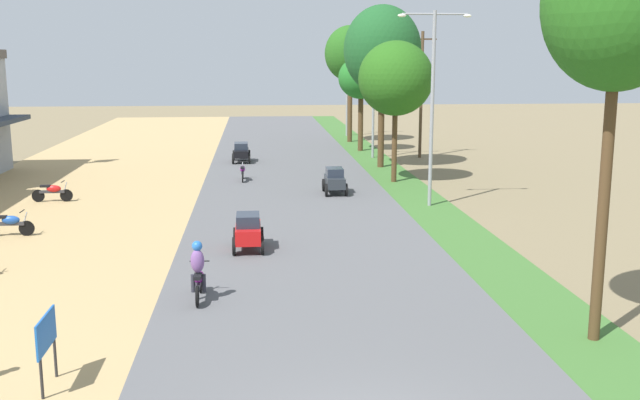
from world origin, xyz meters
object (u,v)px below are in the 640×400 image
(streetlamp_near, at_px, (432,96))
(median_tree_fourth, at_px, (361,79))
(median_tree_third, at_px, (382,50))
(median_tree_second, at_px, (396,79))
(median_tree_fifth, at_px, (350,54))
(utility_pole_near, at_px, (421,92))
(car_sedan_black, at_px, (241,151))
(median_tree_nearest, at_px, (618,5))
(streetlamp_far, at_px, (347,83))
(car_hatchback_red, at_px, (248,230))
(streetlamp_mid, at_px, (373,94))
(parked_motorbike_third, at_px, (53,191))
(motorbike_foreground_rider, at_px, (198,272))
(parked_motorbike_second, at_px, (9,223))
(street_signboard, at_px, (46,337))
(car_hatchback_charcoal, at_px, (335,180))
(motorbike_ahead_second, at_px, (243,171))

(streetlamp_near, bearing_deg, median_tree_fourth, 90.84)
(median_tree_third, bearing_deg, median_tree_second, -92.13)
(median_tree_fifth, xyz_separation_m, utility_pole_near, (3.47, -8.98, -2.47))
(median_tree_third, relative_size, car_sedan_black, 4.15)
(median_tree_nearest, distance_m, streetlamp_far, 45.10)
(car_sedan_black, bearing_deg, median_tree_fifth, 52.37)
(streetlamp_far, bearing_deg, car_hatchback_red, -102.30)
(streetlamp_mid, bearing_deg, median_tree_fifth, 92.00)
(streetlamp_far, height_order, utility_pole_near, utility_pole_near)
(parked_motorbike_third, distance_m, motorbike_foreground_rider, 16.33)
(parked_motorbike_second, height_order, median_tree_fifth, median_tree_fifth)
(median_tree_third, bearing_deg, median_tree_nearest, -89.31)
(car_hatchback_red, bearing_deg, street_signboard, -110.60)
(parked_motorbike_second, distance_m, utility_pole_near, 28.41)
(parked_motorbike_second, bearing_deg, motorbike_foreground_rider, -47.04)
(car_hatchback_charcoal, bearing_deg, median_tree_fourth, 77.58)
(parked_motorbike_second, distance_m, streetlamp_near, 17.62)
(streetlamp_far, bearing_deg, median_tree_third, -90.61)
(parked_motorbike_third, bearing_deg, median_tree_fifth, 53.95)
(streetlamp_near, bearing_deg, car_sedan_black, 120.51)
(median_tree_third, xyz_separation_m, streetlamp_near, (0.19, -11.61, -2.03))
(streetlamp_far, distance_m, car_hatchback_red, 37.24)
(streetlamp_mid, bearing_deg, median_tree_nearest, -89.74)
(street_signboard, xyz_separation_m, motorbike_ahead_second, (3.47, 24.56, -0.53))
(parked_motorbike_second, xyz_separation_m, median_tree_second, (16.19, 10.54, 4.84))
(street_signboard, distance_m, median_tree_fifth, 43.98)
(median_tree_fourth, xyz_separation_m, motorbike_ahead_second, (-8.00, -12.01, -4.45))
(parked_motorbike_third, height_order, streetlamp_mid, streetlamp_mid)
(median_tree_third, bearing_deg, street_signboard, -111.88)
(streetlamp_near, bearing_deg, streetlamp_mid, 90.00)
(utility_pole_near, xyz_separation_m, motorbike_foreground_rider, (-12.34, -28.05, -3.38))
(motorbike_ahead_second, bearing_deg, parked_motorbike_third, -149.35)
(motorbike_foreground_rider, bearing_deg, parked_motorbike_third, 117.57)
(median_tree_second, height_order, median_tree_third, median_tree_third)
(street_signboard, height_order, median_tree_third, median_tree_third)
(car_sedan_black, bearing_deg, car_hatchback_charcoal, -67.68)
(parked_motorbike_third, relative_size, motorbike_foreground_rider, 1.00)
(street_signboard, bearing_deg, parked_motorbike_second, 110.34)
(median_tree_second, relative_size, motorbike_foreground_rider, 4.03)
(streetlamp_near, xyz_separation_m, car_sedan_black, (-8.46, 14.35, -4.10))
(median_tree_fourth, bearing_deg, car_sedan_black, -148.42)
(median_tree_third, height_order, motorbike_foreground_rider, median_tree_third)
(streetlamp_near, bearing_deg, utility_pole_near, 78.82)
(streetlamp_far, bearing_deg, median_tree_fifth, -94.18)
(median_tree_fourth, bearing_deg, motorbike_foreground_rider, -105.78)
(median_tree_nearest, height_order, median_tree_fourth, median_tree_nearest)
(median_tree_third, xyz_separation_m, streetlamp_mid, (0.19, 4.12, -2.73))
(parked_motorbike_third, relative_size, streetlamp_mid, 0.26)
(median_tree_third, distance_m, car_hatchback_charcoal, 11.07)
(street_signboard, distance_m, streetlamp_near, 21.16)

